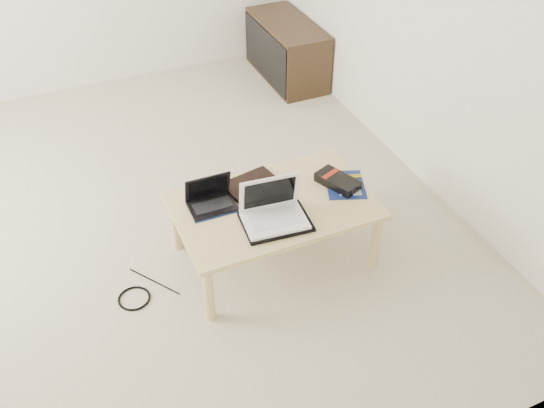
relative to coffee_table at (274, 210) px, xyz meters
name	(u,v)px	position (x,y,z in m)	size (l,w,h in m)	color
ground	(126,229)	(-0.75, 0.59, -0.35)	(4.00, 4.00, 0.00)	beige
coffee_table	(274,210)	(0.00, 0.00, 0.00)	(1.10, 0.70, 0.40)	#E1CB87
media_cabinet	(286,50)	(1.02, 2.04, -0.10)	(0.41, 0.90, 0.50)	#3A2917
book	(254,187)	(-0.05, 0.17, 0.06)	(0.34, 0.30, 0.03)	black
netbook	(211,200)	(-0.32, 0.13, 0.09)	(0.26, 0.19, 0.18)	black
tablet	(270,201)	(-0.01, 0.02, 0.05)	(0.28, 0.24, 0.01)	black
remote	(289,198)	(0.09, 0.00, 0.06)	(0.08, 0.20, 0.02)	#B3B3B7
neoprene_sleeve	(276,222)	(-0.06, -0.16, 0.06)	(0.36, 0.26, 0.02)	black
white_laptop	(273,211)	(-0.06, -0.13, 0.12)	(0.35, 0.27, 0.24)	white
motherboard	(345,185)	(0.45, -0.01, 0.05)	(0.30, 0.33, 0.01)	#0B174A
gpu_box	(338,181)	(0.40, 0.01, 0.08)	(0.21, 0.28, 0.06)	black
cable_coil	(253,209)	(-0.13, 0.00, 0.05)	(0.09, 0.09, 0.01)	black
floor_cable_coil	(134,298)	(-0.85, -0.01, -0.35)	(0.18, 0.18, 0.01)	black
floor_cable_trail	(154,281)	(-0.71, 0.08, -0.35)	(0.01, 0.01, 0.37)	black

